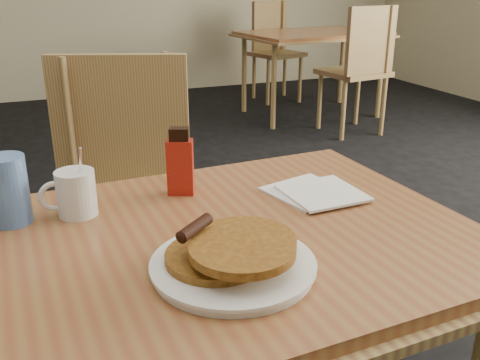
# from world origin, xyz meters

# --- Properties ---
(main_table) EXTENTS (1.19, 0.83, 0.75)m
(main_table) POSITION_xyz_m (-0.06, -0.02, 0.71)
(main_table) COLOR #915F33
(main_table) RESTS_ON floor
(neighbor_table) EXTENTS (1.34, 0.98, 0.75)m
(neighbor_table) POSITION_xyz_m (2.10, 3.41, 0.71)
(neighbor_table) COLOR #915F33
(neighbor_table) RESTS_ON floor
(chair_main_far) EXTENTS (0.57, 0.58, 0.99)m
(chair_main_far) POSITION_xyz_m (-0.04, 0.73, 0.59)
(chair_main_far) COLOR tan
(chair_main_far) RESTS_ON floor
(chair_neighbor_far) EXTENTS (0.55, 0.56, 0.97)m
(chair_neighbor_far) POSITION_xyz_m (2.07, 4.17, 0.58)
(chair_neighbor_far) COLOR tan
(chair_neighbor_far) RESTS_ON floor
(chair_neighbor_near) EXTENTS (0.52, 0.52, 1.01)m
(chair_neighbor_near) POSITION_xyz_m (2.12, 2.67, 0.60)
(chair_neighbor_near) COLOR tan
(chair_neighbor_near) RESTS_ON floor
(pancake_plate) EXTENTS (0.28, 0.28, 0.08)m
(pancake_plate) POSITION_xyz_m (-0.03, -0.15, 0.77)
(pancake_plate) COLOR white
(pancake_plate) RESTS_ON main_table
(coffee_mug) EXTENTS (0.12, 0.08, 0.15)m
(coffee_mug) POSITION_xyz_m (-0.25, 0.18, 0.80)
(coffee_mug) COLOR white
(coffee_mug) RESTS_ON main_table
(syrup_bottle) EXTENTS (0.07, 0.06, 0.16)m
(syrup_bottle) POSITION_xyz_m (-0.01, 0.21, 0.82)
(syrup_bottle) COLOR maroon
(syrup_bottle) RESTS_ON main_table
(napkin_stack) EXTENTS (0.21, 0.22, 0.01)m
(napkin_stack) POSITION_xyz_m (0.27, 0.09, 0.76)
(napkin_stack) COLOR white
(napkin_stack) RESTS_ON main_table
(blue_tumbler) EXTENTS (0.08, 0.08, 0.14)m
(blue_tumbler) POSITION_xyz_m (-0.37, 0.19, 0.82)
(blue_tumbler) COLOR #5179BE
(blue_tumbler) RESTS_ON main_table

